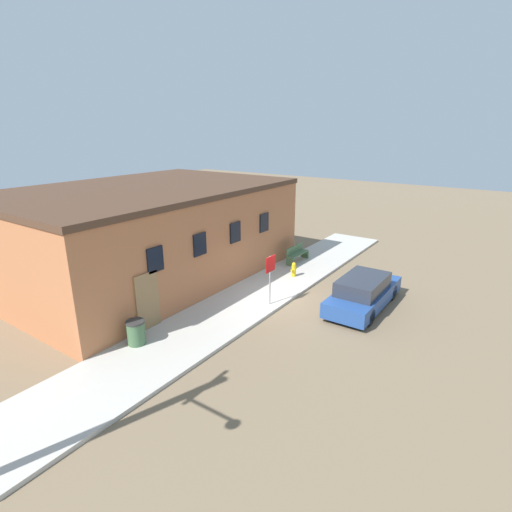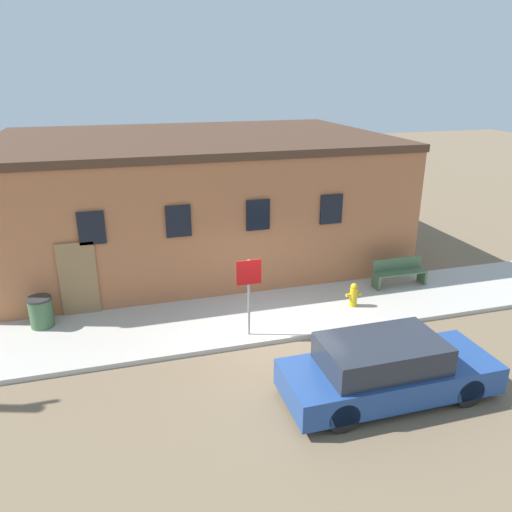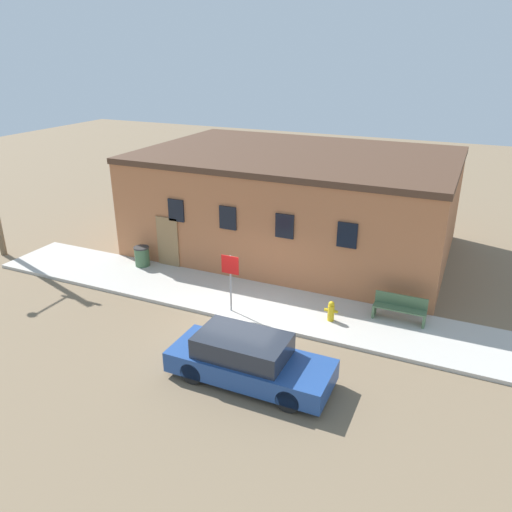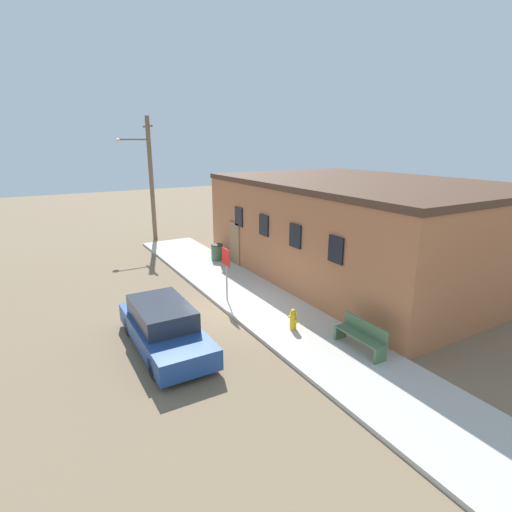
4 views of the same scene
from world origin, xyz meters
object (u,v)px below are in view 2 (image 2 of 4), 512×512
object	(u,v)px
bench	(399,272)
parked_car	(387,369)
trash_bin	(41,312)
fire_hydrant	(354,295)
stop_sign	(249,284)

from	to	relation	value
bench	parked_car	size ratio (longest dim) A/B	0.38
parked_car	trash_bin	bearing A→B (deg)	145.01
fire_hydrant	trash_bin	bearing A→B (deg)	172.01
stop_sign	bench	xyz separation A→B (m)	(5.36, 1.74, -0.98)
stop_sign	parked_car	size ratio (longest dim) A/B	0.45
stop_sign	trash_bin	distance (m)	5.58
bench	parked_car	xyz separation A→B (m)	(-3.25, -4.85, 0.09)
fire_hydrant	trash_bin	world-z (taller)	trash_bin
stop_sign	parked_car	distance (m)	3.86
bench	fire_hydrant	bearing A→B (deg)	-154.61
fire_hydrant	parked_car	bearing A→B (deg)	-107.19
fire_hydrant	bench	xyz separation A→B (m)	(2.05, 0.97, 0.08)
fire_hydrant	trash_bin	size ratio (longest dim) A/B	0.86
bench	trash_bin	bearing A→B (deg)	178.85
stop_sign	trash_bin	xyz separation A→B (m)	(-5.13, 1.95, -1.00)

